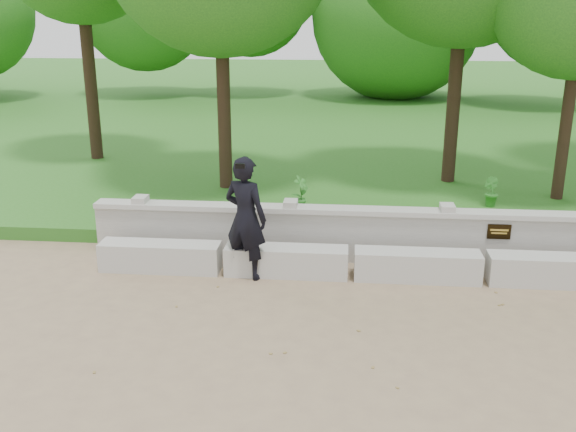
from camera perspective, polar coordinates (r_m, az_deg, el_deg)
name	(u,v)px	position (r m, az deg, el deg)	size (l,w,h in m)	color
ground	(512,343)	(8.55, 19.33, -10.59)	(80.00, 80.00, 0.00)	#927C59
lawn	(412,132)	(21.75, 10.99, 7.30)	(40.00, 22.00, 0.25)	#286519
concrete_bench	(484,268)	(10.14, 17.04, -4.43)	(11.90, 0.45, 0.45)	beige
parapet_wall	(477,238)	(10.70, 16.45, -1.85)	(12.50, 0.35, 0.90)	#B1AEA7
man_main	(246,218)	(9.66, -3.79, -0.17)	(0.82, 0.76, 1.90)	black
shrub_a	(301,192)	(12.43, 1.17, 2.15)	(0.35, 0.24, 0.66)	#36842D
shrub_b	(491,192)	(13.22, 17.56, 2.07)	(0.32, 0.26, 0.58)	#36842D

